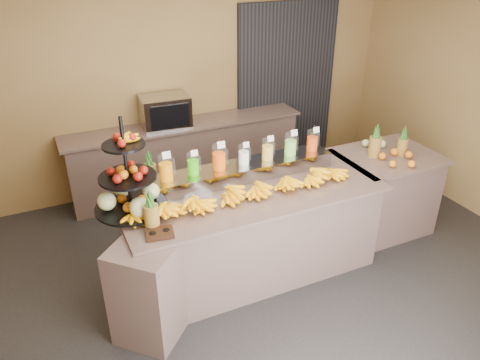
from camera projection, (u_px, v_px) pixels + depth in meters
ground at (265, 287)px, 4.58m from camera, size 6.00×6.00×0.00m
room_envelope at (249, 77)px, 4.40m from camera, size 6.04×5.02×2.82m
buffet_counter at (243, 237)px, 4.53m from camera, size 2.75×1.25×0.93m
right_counter at (382, 192)px, 5.32m from camera, size 1.08×0.88×0.93m
back_ledge at (187, 156)px, 6.17m from camera, size 3.10×0.55×0.93m
pitcher_tray at (244, 171)px, 4.59m from camera, size 1.85×0.30×0.15m
juice_pitcher_orange_a at (166, 169)px, 4.22m from camera, size 0.13×0.13×0.31m
juice_pitcher_green at (193, 165)px, 4.32m from camera, size 0.11×0.12×0.28m
juice_pitcher_orange_b at (219, 159)px, 4.41m from camera, size 0.13×0.14×0.32m
juice_pitcher_milk at (244, 156)px, 4.52m from camera, size 0.11×0.11×0.26m
juice_pitcher_lemon at (268, 150)px, 4.61m from camera, size 0.12×0.12×0.28m
juice_pitcher_lime at (290, 145)px, 4.70m from camera, size 0.12×0.13×0.30m
juice_pitcher_orange_c at (312, 142)px, 4.80m from camera, size 0.12×0.12×0.28m
banana_heap at (243, 190)px, 4.24m from camera, size 2.19×0.20×0.18m
fruit_stand at (134, 188)px, 3.97m from camera, size 0.67×0.67×0.87m
condiment_caddy at (160, 233)px, 3.74m from camera, size 0.25×0.20×0.03m
pineapple_left_a at (151, 214)px, 3.78m from camera, size 0.12×0.12×0.37m
pineapple_left_b at (150, 173)px, 4.40m from camera, size 0.12×0.12×0.39m
right_fruit_pile at (393, 153)px, 4.98m from camera, size 0.42×0.40×0.22m
oven_warmer at (165, 111)px, 5.77m from camera, size 0.60×0.44×0.39m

